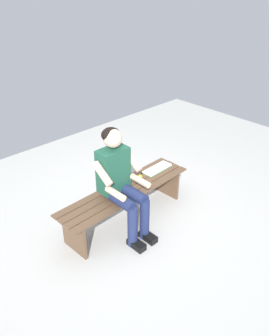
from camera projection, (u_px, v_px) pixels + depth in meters
name	position (u px, v px, depth m)	size (l,w,h in m)	color
ground_plane	(109.00, 332.00, 2.89)	(10.00, 7.00, 0.04)	#B2B2AD
bench_near	(126.00, 197.00, 4.00)	(1.77, 0.48, 0.43)	brown
person_seated	(121.00, 180.00, 3.68)	(0.50, 0.69, 1.24)	#1E513D
apple	(139.00, 177.00, 4.13)	(0.07, 0.07, 0.07)	gold
book_open	(157.00, 169.00, 4.35)	(0.42, 0.17, 0.02)	white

